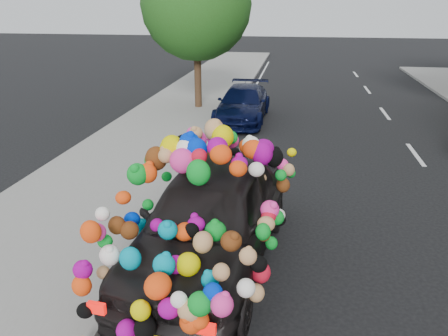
{
  "coord_description": "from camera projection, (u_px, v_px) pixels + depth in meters",
  "views": [
    {
      "loc": [
        0.09,
        -7.62,
        4.13
      ],
      "look_at": [
        -1.24,
        0.46,
        1.0
      ],
      "focal_mm": 35.0,
      "sensor_mm": 36.0,
      "label": 1
    }
  ],
  "objects": [
    {
      "name": "kerb",
      "position": [
        167.0,
        216.0,
        8.85
      ],
      "size": [
        0.15,
        60.0,
        0.13
      ],
      "primitive_type": "cube",
      "color": "gray",
      "rests_on": "ground"
    },
    {
      "name": "navy_sedan",
      "position": [
        243.0,
        104.0,
        16.01
      ],
      "size": [
        1.82,
        4.28,
        1.23
      ],
      "primitive_type": "imported",
      "rotation": [
        0.0,
        0.0,
        -0.02
      ],
      "color": "black",
      "rests_on": "ground"
    },
    {
      "name": "ground",
      "position": [
        283.0,
        228.0,
        8.51
      ],
      "size": [
        100.0,
        100.0,
        0.0
      ],
      "primitive_type": "plane",
      "color": "black",
      "rests_on": "ground"
    },
    {
      "name": "tree_near_sidewalk",
      "position": [
        196.0,
        4.0,
        16.41
      ],
      "size": [
        4.2,
        4.2,
        6.13
      ],
      "color": "#332114",
      "rests_on": "ground"
    },
    {
      "name": "sidewalk",
      "position": [
        77.0,
        209.0,
        9.15
      ],
      "size": [
        4.0,
        60.0,
        0.12
      ],
      "primitive_type": "cube",
      "color": "gray",
      "rests_on": "ground"
    },
    {
      "name": "plush_art_car",
      "position": [
        211.0,
        197.0,
        7.0
      ],
      "size": [
        2.81,
        5.28,
        2.31
      ],
      "rotation": [
        0.0,
        0.0,
        -0.1
      ],
      "color": "black",
      "rests_on": "ground"
    }
  ]
}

